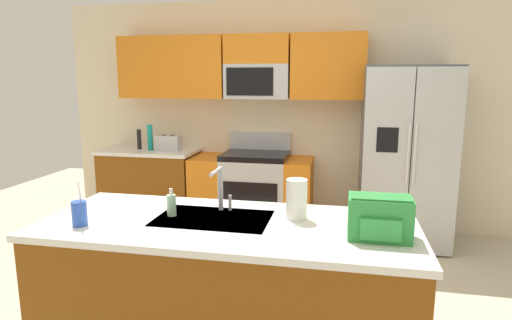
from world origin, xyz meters
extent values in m
plane|color=beige|center=(0.00, 0.00, 0.00)|extent=(9.00, 9.00, 0.00)
cube|color=beige|center=(0.00, 2.15, 1.30)|extent=(5.20, 0.10, 2.60)
cube|color=orange|center=(-1.50, 1.94, 1.85)|extent=(0.70, 0.32, 0.70)
cube|color=orange|center=(-0.88, 1.94, 1.85)|extent=(0.55, 0.32, 0.70)
cube|color=orange|center=(0.55, 1.94, 1.85)|extent=(0.79, 0.32, 0.70)
cube|color=#B7BABF|center=(-0.22, 1.94, 1.69)|extent=(0.72, 0.32, 0.38)
cube|color=black|center=(-0.28, 1.78, 1.69)|extent=(0.52, 0.01, 0.30)
cube|color=orange|center=(-0.22, 1.94, 2.04)|extent=(0.72, 0.32, 0.32)
cube|color=brown|center=(-1.51, 1.80, 0.43)|extent=(1.09, 0.60, 0.86)
cube|color=silver|center=(-1.51, 1.80, 0.88)|extent=(1.12, 0.63, 0.04)
cube|color=#B7BABF|center=(-0.22, 1.80, 0.42)|extent=(0.72, 0.60, 0.84)
cube|color=black|center=(-0.22, 1.50, 0.45)|extent=(0.60, 0.01, 0.36)
cube|color=black|center=(-0.22, 1.80, 0.87)|extent=(0.72, 0.60, 0.06)
cube|color=#B7BABF|center=(-0.22, 2.07, 1.00)|extent=(0.72, 0.06, 0.20)
cube|color=orange|center=(-0.76, 1.80, 0.42)|extent=(0.36, 0.60, 0.84)
cube|color=orange|center=(0.28, 1.80, 0.42)|extent=(0.28, 0.60, 0.84)
cube|color=#4C4F54|center=(1.38, 1.75, 0.93)|extent=(0.90, 0.70, 1.85)
cube|color=#B7BABF|center=(1.15, 1.38, 0.93)|extent=(0.44, 0.04, 1.81)
cube|color=#B7BABF|center=(1.60, 1.38, 0.93)|extent=(0.44, 0.04, 1.81)
cylinder|color=silver|center=(1.35, 1.35, 1.02)|extent=(0.02, 0.02, 0.60)
cylinder|color=silver|center=(1.41, 1.35, 1.02)|extent=(0.02, 0.02, 0.60)
cube|color=black|center=(1.15, 1.36, 1.15)|extent=(0.20, 0.00, 0.24)
cube|color=brown|center=(0.09, -0.56, 0.43)|extent=(2.14, 0.87, 0.86)
cube|color=silver|center=(0.09, -0.56, 0.88)|extent=(2.18, 0.91, 0.04)
cube|color=#B7BABF|center=(-0.01, -0.51, 0.89)|extent=(0.68, 0.44, 0.03)
cube|color=#B7BABF|center=(-1.24, 1.75, 0.99)|extent=(0.28, 0.16, 0.18)
cube|color=black|center=(-1.29, 1.75, 1.08)|extent=(0.03, 0.11, 0.01)
cube|color=black|center=(-1.19, 1.75, 1.08)|extent=(0.03, 0.11, 0.01)
cylinder|color=black|center=(-1.63, 1.80, 1.02)|extent=(0.05, 0.05, 0.23)
cylinder|color=teal|center=(-1.47, 1.75, 1.05)|extent=(0.06, 0.06, 0.30)
cylinder|color=#B7BABF|center=(-0.01, -0.34, 1.04)|extent=(0.03, 0.03, 0.28)
cylinder|color=#B7BABF|center=(-0.01, -0.44, 1.17)|extent=(0.02, 0.20, 0.02)
cylinder|color=#B7BABF|center=(0.05, -0.34, 0.95)|extent=(0.02, 0.02, 0.10)
cylinder|color=blue|center=(-0.71, -0.79, 0.97)|extent=(0.08, 0.08, 0.14)
cylinder|color=white|center=(-0.70, -0.79, 1.09)|extent=(0.01, 0.03, 0.14)
cylinder|color=#A5D8B2|center=(-0.27, -0.52, 0.97)|extent=(0.06, 0.06, 0.13)
cylinder|color=white|center=(-0.27, -0.52, 1.05)|extent=(0.02, 0.02, 0.04)
cylinder|color=white|center=(0.48, -0.42, 1.02)|extent=(0.12, 0.12, 0.24)
cube|color=green|center=(0.94, -0.65, 1.01)|extent=(0.32, 0.20, 0.22)
cube|color=#2B8238|center=(0.94, -0.67, 1.11)|extent=(0.30, 0.14, 0.03)
cube|color=green|center=(0.94, -0.75, 0.98)|extent=(0.20, 0.03, 0.11)
camera|label=1|loc=(0.74, -2.88, 1.72)|focal=30.27mm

